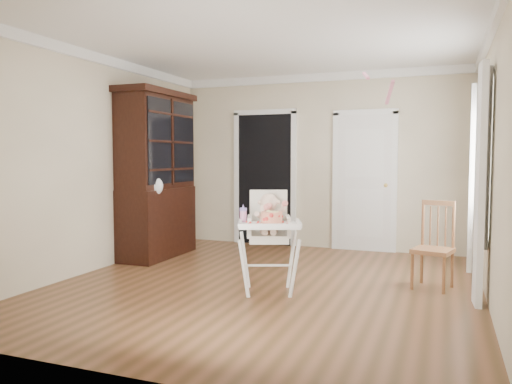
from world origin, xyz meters
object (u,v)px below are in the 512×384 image
at_px(dining_chair, 434,248).
at_px(china_cabinet, 157,174).
at_px(sippy_cup, 243,214).
at_px(high_chair, 269,229).
at_px(cake, 272,218).

bearing_deg(dining_chair, china_cabinet, -172.00).
height_order(sippy_cup, dining_chair, dining_chair).
height_order(high_chair, china_cabinet, china_cabinet).
bearing_deg(china_cabinet, dining_chair, -6.67).
xyz_separation_m(sippy_cup, china_cabinet, (-1.91, 1.43, 0.34)).
bearing_deg(china_cabinet, cake, -33.65).
bearing_deg(dining_chair, cake, -130.02).
bearing_deg(dining_chair, sippy_cup, -136.66).
height_order(cake, dining_chair, dining_chair).
distance_m(cake, dining_chair, 1.86).
relative_size(cake, dining_chair, 0.29).
height_order(china_cabinet, dining_chair, china_cabinet).
xyz_separation_m(cake, sippy_cup, (-0.33, 0.06, 0.01)).
height_order(cake, china_cabinet, china_cabinet).
xyz_separation_m(china_cabinet, dining_chair, (3.73, -0.44, -0.73)).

